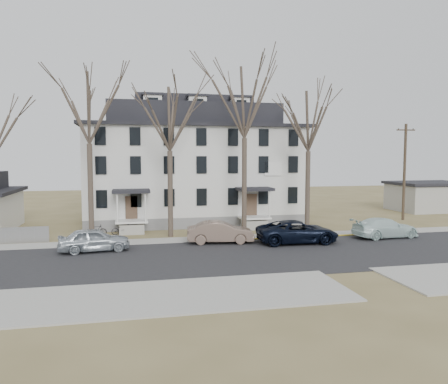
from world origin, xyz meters
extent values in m
plane|color=olive|center=(0.00, 0.00, 0.00)|extent=(120.00, 120.00, 0.00)
cube|color=#27272A|center=(0.00, 2.00, 0.00)|extent=(120.00, 10.00, 0.04)
cube|color=#A09F97|center=(0.00, 8.00, 0.00)|extent=(120.00, 2.00, 0.08)
cube|color=#A09F97|center=(-8.00, -5.00, 0.00)|extent=(20.00, 5.00, 0.08)
cube|color=gold|center=(5.00, 7.10, 0.00)|extent=(14.00, 0.25, 0.06)
cube|color=slate|center=(-2.00, 18.00, 0.50)|extent=(20.00, 10.00, 1.00)
cube|color=silver|center=(-2.00, 18.00, 5.00)|extent=(20.00, 10.00, 8.00)
cube|color=black|center=(-2.00, 18.00, 9.10)|extent=(20.80, 10.80, 0.30)
cube|color=black|center=(-2.00, 18.00, 10.25)|extent=(16.00, 7.00, 2.00)
cube|color=black|center=(-2.00, 18.00, 11.65)|extent=(11.00, 4.50, 0.80)
cube|color=white|center=(-8.00, 12.04, 1.00)|extent=(2.60, 2.00, 0.16)
cube|color=white|center=(2.50, 12.04, 1.00)|extent=(2.60, 2.00, 0.16)
cube|color=white|center=(4.50, 12.92, 5.20)|extent=(1.60, 0.08, 1.20)
cube|color=#A09F97|center=(26.00, 20.00, 1.50)|extent=(8.00, 6.00, 3.00)
cube|color=black|center=(26.00, 20.00, 3.20)|extent=(8.50, 6.50, 0.30)
cylinder|color=#473B31|center=(-11.00, 9.80, 3.64)|extent=(0.40, 0.40, 7.28)
cylinder|color=#473B31|center=(-5.00, 9.80, 3.38)|extent=(0.40, 0.40, 6.76)
cylinder|color=#473B31|center=(1.00, 9.80, 3.90)|extent=(0.40, 0.40, 7.80)
cylinder|color=#473B31|center=(6.50, 9.80, 3.38)|extent=(0.40, 0.40, 6.76)
cylinder|color=#3D3023|center=(18.50, 14.00, 4.75)|extent=(0.28, 0.28, 9.50)
cube|color=#3D3023|center=(18.50, 14.00, 8.90)|extent=(2.00, 0.12, 0.12)
imported|color=#B0BAC2|center=(-10.47, 5.36, 0.79)|extent=(4.81, 2.43, 1.57)
imported|color=#735E51|center=(-1.70, 6.37, 0.80)|extent=(5.01, 2.29, 1.59)
imported|color=black|center=(3.80, 5.21, 0.82)|extent=(6.05, 3.00, 1.65)
imported|color=silver|center=(11.23, 5.71, 0.76)|extent=(5.42, 2.57, 1.53)
imported|color=black|center=(-8.73, 11.25, 0.46)|extent=(1.82, 0.91, 0.91)
imported|color=black|center=(-10.73, 10.83, 0.49)|extent=(1.68, 0.73, 0.97)
camera|label=1|loc=(-8.09, -24.39, 6.39)|focal=35.00mm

